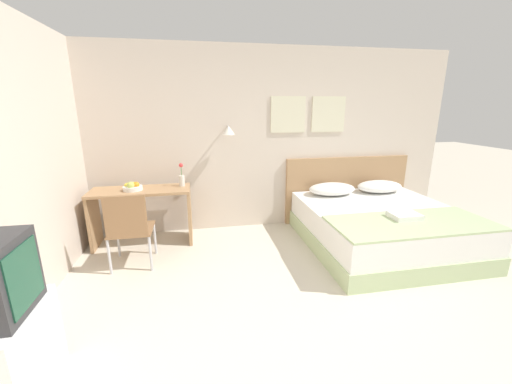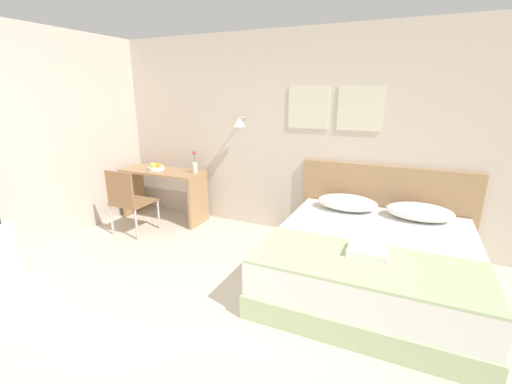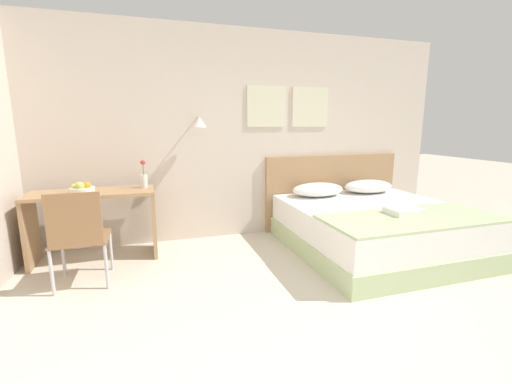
{
  "view_description": "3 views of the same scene",
  "coord_description": "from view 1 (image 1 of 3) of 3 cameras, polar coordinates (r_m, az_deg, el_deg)",
  "views": [
    {
      "loc": [
        -1.02,
        -1.85,
        1.85
      ],
      "look_at": [
        -0.38,
        1.42,
        0.91
      ],
      "focal_mm": 22.0,
      "sensor_mm": 36.0,
      "label": 1
    },
    {
      "loc": [
        1.59,
        -1.59,
        1.9
      ],
      "look_at": [
        0.09,
        1.7,
        0.83
      ],
      "focal_mm": 24.0,
      "sensor_mm": 36.0,
      "label": 2
    },
    {
      "loc": [
        -1.16,
        -1.61,
        1.48
      ],
      "look_at": [
        -0.09,
        1.76,
        0.77
      ],
      "focal_mm": 24.0,
      "sensor_mm": 36.0,
      "label": 3
    }
  ],
  "objects": [
    {
      "name": "pillow_right",
      "position": [
        5.21,
        21.54,
        0.94
      ],
      "size": [
        0.7,
        0.44,
        0.17
      ],
      "color": "white",
      "rests_on": "bed"
    },
    {
      "name": "throw_blanket",
      "position": [
        3.99,
        26.54,
        -5.08
      ],
      "size": [
        1.86,
        0.8,
        0.02
      ],
      "color": "#B2C693",
      "rests_on": "bed"
    },
    {
      "name": "wall_back",
      "position": [
        4.74,
        1.56,
        9.41
      ],
      "size": [
        5.81,
        0.31,
        2.65
      ],
      "color": "beige",
      "rests_on": "ground_plane"
    },
    {
      "name": "bed",
      "position": [
        4.53,
        21.73,
        -5.97
      ],
      "size": [
        1.91,
        2.0,
        0.53
      ],
      "color": "#B2C693",
      "rests_on": "ground_plane"
    },
    {
      "name": "fruit_bowl",
      "position": [
        4.38,
        -21.53,
        0.86
      ],
      "size": [
        0.24,
        0.24,
        0.13
      ],
      "color": "silver",
      "rests_on": "desk"
    },
    {
      "name": "folded_towel_near_foot",
      "position": [
        4.08,
        25.39,
        -3.88
      ],
      "size": [
        0.33,
        0.26,
        0.06
      ],
      "color": "white",
      "rests_on": "throw_blanket"
    },
    {
      "name": "tv_stand",
      "position": [
        2.72,
        -38.93,
        -22.52
      ],
      "size": [
        0.45,
        0.63,
        0.62
      ],
      "color": "white",
      "rests_on": "ground_plane"
    },
    {
      "name": "desk_chair",
      "position": [
        3.83,
        -22.11,
        -5.68
      ],
      "size": [
        0.48,
        0.48,
        0.91
      ],
      "color": "#8E6642",
      "rests_on": "ground_plane"
    },
    {
      "name": "desk",
      "position": [
        4.47,
        -20.03,
        -2.33
      ],
      "size": [
        1.28,
        0.5,
        0.76
      ],
      "color": "#A87F56",
      "rests_on": "ground_plane"
    },
    {
      "name": "pillow_left",
      "position": [
        4.84,
        13.65,
        0.54
      ],
      "size": [
        0.7,
        0.44,
        0.17
      ],
      "color": "white",
      "rests_on": "bed"
    },
    {
      "name": "flower_vase",
      "position": [
        4.39,
        -13.35,
        2.51
      ],
      "size": [
        0.07,
        0.07,
        0.32
      ],
      "color": "silver",
      "rests_on": "desk"
    },
    {
      "name": "ground_plane",
      "position": [
        2.8,
        14.87,
        -26.15
      ],
      "size": [
        24.0,
        24.0,
        0.0
      ],
      "primitive_type": "plane",
      "color": "beige"
    },
    {
      "name": "headboard",
      "position": [
        5.29,
        16.13,
        0.54
      ],
      "size": [
        2.03,
        0.06,
        1.04
      ],
      "color": "#A87F56",
      "rests_on": "ground_plane"
    }
  ]
}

